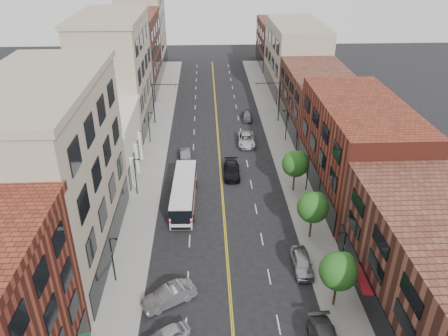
{
  "coord_description": "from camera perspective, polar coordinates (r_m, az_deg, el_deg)",
  "views": [
    {
      "loc": [
        -1.89,
        -24.56,
        29.84
      ],
      "look_at": [
        0.12,
        21.52,
        5.0
      ],
      "focal_mm": 35.0,
      "sensor_mm": 36.0,
      "label": 1
    }
  ],
  "objects": [
    {
      "name": "car_lane_a",
      "position": [
        60.61,
        1.01,
        -0.34
      ],
      "size": [
        2.34,
        5.52,
        1.59
      ],
      "primitive_type": "imported",
      "rotation": [
        0.0,
        0.0,
        -0.02
      ],
      "color": "black",
      "rests_on": "ground"
    },
    {
      "name": "bldg_l_tanoffice",
      "position": [
        45.54,
        -21.57,
        -1.09
      ],
      "size": [
        10.0,
        22.0,
        18.0
      ],
      "primitive_type": "cube",
      "color": "tan",
      "rests_on": "ground"
    },
    {
      "name": "bldg_r_far_b",
      "position": [
        95.29,
        9.29,
        14.08
      ],
      "size": [
        10.0,
        22.0,
        14.0
      ],
      "primitive_type": "cube",
      "color": "tan",
      "rests_on": "ground"
    },
    {
      "name": "lamp_l_1",
      "position": [
        43.18,
        -14.32,
        -11.24
      ],
      "size": [
        0.81,
        0.55,
        5.05
      ],
      "color": "black",
      "rests_on": "sidewalk_left"
    },
    {
      "name": "tree_r_1",
      "position": [
        40.1,
        14.84,
        -12.74
      ],
      "size": [
        3.4,
        3.4,
        5.59
      ],
      "color": "black",
      "rests_on": "sidewalk_right"
    },
    {
      "name": "tree_r_3",
      "position": [
        56.16,
        9.37,
        0.65
      ],
      "size": [
        3.4,
        3.4,
        5.59
      ],
      "color": "black",
      "rests_on": "sidewalk_right"
    },
    {
      "name": "sidewalk_right",
      "position": [
        67.64,
        7.89,
        1.91
      ],
      "size": [
        4.0,
        110.0,
        0.15
      ],
      "primitive_type": "cube",
      "color": "gray",
      "rests_on": "ground"
    },
    {
      "name": "tree_r_2",
      "position": [
        47.76,
        11.62,
        -4.93
      ],
      "size": [
        3.4,
        3.4,
        5.59
      ],
      "color": "black",
      "rests_on": "sidewalk_right"
    },
    {
      "name": "car_lane_c",
      "position": [
        79.55,
        3.03,
        6.79
      ],
      "size": [
        1.88,
        4.28,
        1.43
      ],
      "primitive_type": "imported",
      "rotation": [
        0.0,
        0.0,
        -0.04
      ],
      "color": "#55555A",
      "rests_on": "ground"
    },
    {
      "name": "lamp_r_2",
      "position": [
        56.97,
        10.84,
        -0.39
      ],
      "size": [
        0.81,
        0.55,
        5.05
      ],
      "color": "black",
      "rests_on": "sidewalk_right"
    },
    {
      "name": "bldg_l_far_a",
      "position": [
        77.0,
        -14.02,
        11.78
      ],
      "size": [
        10.0,
        20.0,
        18.0
      ],
      "primitive_type": "cube",
      "color": "tan",
      "rests_on": "ground"
    },
    {
      "name": "car_lane_b",
      "position": [
        70.0,
        2.92,
        3.76
      ],
      "size": [
        2.86,
        5.87,
        1.61
      ],
      "primitive_type": "imported",
      "rotation": [
        0.0,
        0.0,
        -0.03
      ],
      "color": "silver",
      "rests_on": "ground"
    },
    {
      "name": "car_parked_far",
      "position": [
        45.35,
        10.15,
        -12.05
      ],
      "size": [
        1.95,
        4.73,
        1.61
      ],
      "primitive_type": "imported",
      "rotation": [
        0.0,
        0.0,
        -0.01
      ],
      "color": "#A7AAAF",
      "rests_on": "ground"
    },
    {
      "name": "bldg_r_far_c",
      "position": [
        114.78,
        7.31,
        15.84
      ],
      "size": [
        10.0,
        18.0,
        11.0
      ],
      "primitive_type": "cube",
      "color": "#592D23",
      "rests_on": "ground"
    },
    {
      "name": "bldg_r_mid",
      "position": [
        57.3,
        17.01,
        2.41
      ],
      "size": [
        10.0,
        22.0,
        12.0
      ],
      "primitive_type": "cube",
      "color": "maroon",
      "rests_on": "ground"
    },
    {
      "name": "lamp_r_3",
      "position": [
        71.1,
        8.14,
        5.81
      ],
      "size": [
        0.81,
        0.55,
        5.05
      ],
      "color": "black",
      "rests_on": "sidewalk_right"
    },
    {
      "name": "car_angle_b",
      "position": [
        41.59,
        -7.19,
        -16.22
      ],
      "size": [
        5.22,
        4.01,
        1.65
      ],
      "primitive_type": "imported",
      "rotation": [
        0.0,
        0.0,
        -1.05
      ],
      "color": "#9FA0A6",
      "rests_on": "ground"
    },
    {
      "name": "bldg_l_far_b",
      "position": [
        96.41,
        -11.82,
        14.33
      ],
      "size": [
        10.0,
        20.0,
        15.0
      ],
      "primitive_type": "cube",
      "color": "#592D23",
      "rests_on": "ground"
    },
    {
      "name": "bldg_r_far_a",
      "position": [
        76.24,
        12.13,
        8.66
      ],
      "size": [
        10.0,
        20.0,
        10.0
      ],
      "primitive_type": "cube",
      "color": "#592D23",
      "rests_on": "ground"
    },
    {
      "name": "bldg_l_far_c",
      "position": [
        113.34,
        -10.63,
        17.77
      ],
      "size": [
        10.0,
        16.0,
        20.0
      ],
      "primitive_type": "cube",
      "color": "tan",
      "rests_on": "ground"
    },
    {
      "name": "lamp_l_3",
      "position": [
        70.52,
        -9.74,
        5.49
      ],
      "size": [
        0.81,
        0.55,
        5.05
      ],
      "color": "black",
      "rests_on": "sidewalk_left"
    },
    {
      "name": "lamp_l_2",
      "position": [
        56.24,
        -11.46,
        -0.85
      ],
      "size": [
        0.81,
        0.55,
        5.05
      ],
      "color": "black",
      "rests_on": "sidewalk_left"
    },
    {
      "name": "car_lane_behind",
      "position": [
        65.69,
        -5.09,
        1.86
      ],
      "size": [
        1.8,
        4.4,
        1.42
      ],
      "primitive_type": "imported",
      "rotation": [
        0.0,
        0.0,
        3.21
      ],
      "color": "#56565B",
      "rests_on": "ground"
    },
    {
      "name": "signal_mast_right",
      "position": [
        77.77,
        6.72,
        9.21
      ],
      "size": [
        4.49,
        0.18,
        7.2
      ],
      "color": "black",
      "rests_on": "sidewalk_right"
    },
    {
      "name": "city_bus",
      "position": [
        54.15,
        -5.26,
        -3.05
      ],
      "size": [
        3.13,
        11.95,
        3.05
      ],
      "rotation": [
        0.0,
        0.0,
        -0.03
      ],
      "color": "silver",
      "rests_on": "ground"
    },
    {
      "name": "lamp_r_1",
      "position": [
        44.13,
        15.24,
        -10.4
      ],
      "size": [
        0.81,
        0.55,
        5.05
      ],
      "color": "black",
      "rests_on": "sidewalk_right"
    },
    {
      "name": "signal_mast_left",
      "position": [
        77.27,
        -8.69,
        8.95
      ],
      "size": [
        4.49,
        0.18,
        7.2
      ],
      "color": "black",
      "rests_on": "sidewalk_left"
    },
    {
      "name": "sidewalk_left",
      "position": [
        67.08,
        -9.18,
        1.57
      ],
      "size": [
        4.0,
        110.0,
        0.15
      ],
      "primitive_type": "cube",
      "color": "gray",
      "rests_on": "ground"
    },
    {
      "name": "bldg_l_white",
      "position": [
        63.11,
        -16.14,
        2.96
      ],
      "size": [
        10.0,
        14.0,
        8.0
      ],
      "primitive_type": "cube",
      "color": "silver",
      "rests_on": "ground"
    }
  ]
}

